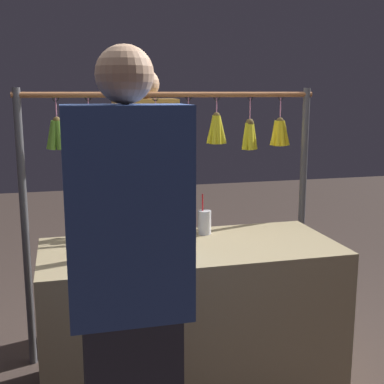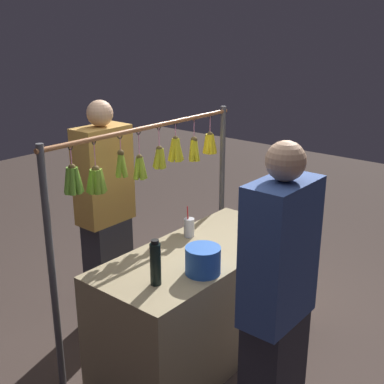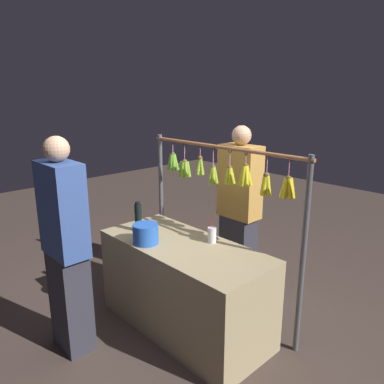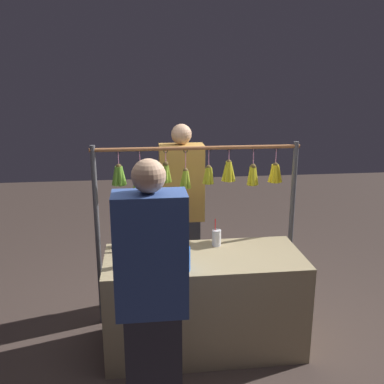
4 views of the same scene
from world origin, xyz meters
name	(u,v)px [view 4 (image 4 of 4)]	position (x,y,z in m)	size (l,w,h in m)	color
ground_plane	(203,344)	(0.00, 0.00, 0.00)	(12.00, 12.00, 0.00)	#43352F
market_counter	(204,301)	(0.00, 0.00, 0.40)	(1.57, 0.70, 0.80)	tan
display_rack	(196,193)	(0.01, -0.45, 1.19)	(1.79, 0.13, 1.63)	#4C4C51
water_bottle	(136,248)	(0.53, 0.09, 0.94)	(0.07, 0.07, 0.28)	black
blue_bucket	(176,259)	(0.24, 0.22, 0.89)	(0.22, 0.22, 0.17)	blue
drink_cup	(216,238)	(-0.13, -0.21, 0.87)	(0.08, 0.08, 0.23)	silver
vendor_person	(182,216)	(0.10, -0.84, 0.86)	(0.42, 0.22, 1.75)	#2D2D38
customer_person	(152,307)	(0.44, 0.85, 0.87)	(0.42, 0.23, 1.75)	#2D2D38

